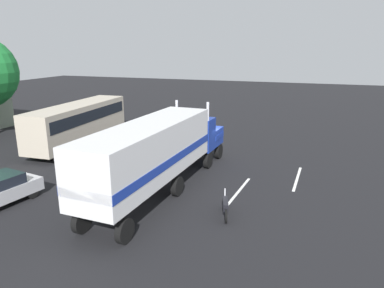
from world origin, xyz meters
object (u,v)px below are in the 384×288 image
at_px(semi_truck, 159,149).
at_px(motorcycle, 225,206).
at_px(parked_bus, 79,120).
at_px(person_bystander, 126,165).

height_order(semi_truck, motorcycle, semi_truck).
bearing_deg(motorcycle, parked_bus, 59.60).
bearing_deg(person_bystander, semi_truck, -113.98).
xyz_separation_m(parked_bus, motorcycle, (-8.53, -14.54, -1.58)).
xyz_separation_m(person_bystander, parked_bus, (5.65, 7.54, 1.17)).
bearing_deg(parked_bus, person_bystander, -126.83).
bearing_deg(motorcycle, person_bystander, 67.62).
distance_m(person_bystander, parked_bus, 9.50).
xyz_separation_m(semi_truck, parked_bus, (6.91, 10.38, -0.46)).
relative_size(parked_bus, motorcycle, 5.41).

